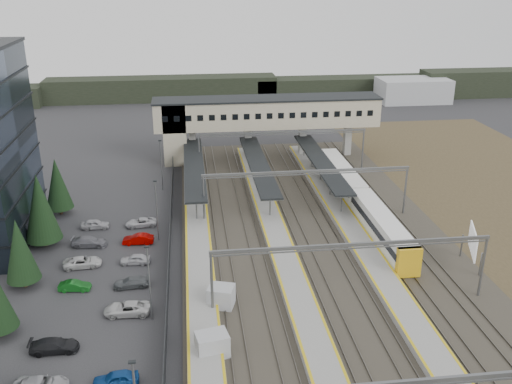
{
  "coord_description": "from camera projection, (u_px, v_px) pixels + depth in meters",
  "views": [
    {
      "loc": [
        -3.62,
        -56.82,
        32.24
      ],
      "look_at": [
        5.18,
        14.96,
        4.0
      ],
      "focal_mm": 40.0,
      "sensor_mm": 36.0,
      "label": 1
    }
  ],
  "objects": [
    {
      "name": "lampposts",
      "position": [
        154.0,
        239.0,
        63.35
      ],
      "size": [
        0.5,
        53.25,
        8.07
      ],
      "color": "slate",
      "rests_on": "ground"
    },
    {
      "name": "conifer_row",
      "position": [
        9.0,
        264.0,
        56.85
      ],
      "size": [
        4.42,
        49.82,
        9.5
      ],
      "color": "black",
      "rests_on": "ground"
    },
    {
      "name": "relay_cabin_far",
      "position": [
        221.0,
        297.0,
        57.99
      ],
      "size": [
        3.1,
        2.82,
        2.35
      ],
      "color": "#AAADB0",
      "rests_on": "ground"
    },
    {
      "name": "treeline_far",
      "position": [
        290.0,
        88.0,
        151.62
      ],
      "size": [
        170.0,
        19.0,
        7.0
      ],
      "color": "black",
      "rests_on": "ground"
    },
    {
      "name": "billboard",
      "position": [
        473.0,
        242.0,
        65.15
      ],
      "size": [
        2.04,
        5.37,
        4.74
      ],
      "color": "slate",
      "rests_on": "ground"
    },
    {
      "name": "relay_cabin_near",
      "position": [
        212.0,
        345.0,
        50.51
      ],
      "size": [
        3.18,
        2.59,
        2.35
      ],
      "color": "#AAADB0",
      "rests_on": "ground"
    },
    {
      "name": "gantries",
      "position": [
        326.0,
        210.0,
        66.63
      ],
      "size": [
        28.4,
        62.28,
        7.17
      ],
      "color": "slate",
      "rests_on": "ground"
    },
    {
      "name": "ground",
      "position": [
        227.0,
        274.0,
        64.67
      ],
      "size": [
        220.0,
        220.0,
        0.0
      ],
      "primitive_type": "plane",
      "color": "#2B2B2D",
      "rests_on": "ground"
    },
    {
      "name": "train",
      "position": [
        360.0,
        200.0,
        80.23
      ],
      "size": [
        2.75,
        38.15,
        3.46
      ],
      "color": "white",
      "rests_on": "ground"
    },
    {
      "name": "rail_corridor",
      "position": [
        299.0,
        248.0,
        70.25
      ],
      "size": [
        34.0,
        90.0,
        0.92
      ],
      "color": "#363129",
      "rests_on": "ground"
    },
    {
      "name": "fence",
      "position": [
        169.0,
        250.0,
        68.2
      ],
      "size": [
        0.08,
        90.0,
        2.0
      ],
      "color": "#26282B",
      "rests_on": "ground"
    },
    {
      "name": "canopies",
      "position": [
        258.0,
        164.0,
        89.0
      ],
      "size": [
        23.1,
        30.0,
        3.28
      ],
      "color": "black",
      "rests_on": "ground"
    },
    {
      "name": "car_park",
      "position": [
        100.0,
        298.0,
        58.94
      ],
      "size": [
        10.66,
        44.62,
        1.29
      ],
      "color": "#731100",
      "rests_on": "ground"
    },
    {
      "name": "footbridge",
      "position": [
        252.0,
        116.0,
        101.49
      ],
      "size": [
        40.4,
        6.4,
        11.2
      ],
      "color": "tan",
      "rests_on": "ground"
    }
  ]
}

